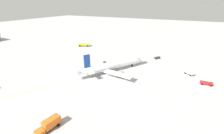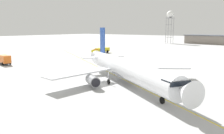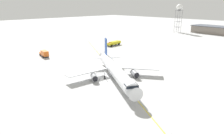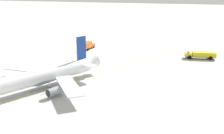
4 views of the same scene
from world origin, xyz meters
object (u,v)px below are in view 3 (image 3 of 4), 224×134
(airliner_main, at_px, (115,70))
(fire_tender_truck, at_px, (114,43))
(catering_truck_truck, at_px, (44,53))
(radar_tower, at_px, (179,9))

(airliner_main, height_order, fire_tender_truck, airliner_main)
(fire_tender_truck, relative_size, catering_truck_truck, 1.37)
(catering_truck_truck, bearing_deg, fire_tender_truck, -86.40)
(airliner_main, height_order, radar_tower, radar_tower)
(airliner_main, xyz_separation_m, radar_tower, (-46.18, 125.90, 17.66))
(fire_tender_truck, xyz_separation_m, catering_truck_truck, (-3.66, -44.12, 0.12))
(airliner_main, distance_m, fire_tender_truck, 59.16)
(catering_truck_truck, distance_m, radar_tower, 130.15)
(fire_tender_truck, height_order, catering_truck_truck, catering_truck_truck)
(airliner_main, bearing_deg, radar_tower, 140.31)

